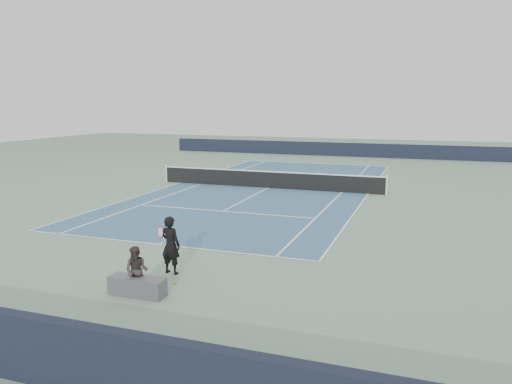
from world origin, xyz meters
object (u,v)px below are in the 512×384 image
(tennis_ball, at_px, (175,283))
(tennis_net, at_px, (268,179))
(spectator_bench, at_px, (137,278))
(tennis_player, at_px, (170,245))

(tennis_ball, bearing_deg, tennis_net, 98.68)
(spectator_bench, bearing_deg, tennis_net, 96.40)
(tennis_net, distance_m, spectator_bench, 16.05)
(tennis_net, xyz_separation_m, tennis_player, (1.79, -14.25, 0.32))
(tennis_ball, bearing_deg, spectator_bench, -116.80)
(tennis_net, distance_m, tennis_player, 14.37)
(tennis_net, relative_size, tennis_ball, 200.32)
(tennis_ball, relative_size, spectator_bench, 0.04)
(tennis_player, bearing_deg, spectator_bench, -90.12)
(tennis_ball, bearing_deg, tennis_player, 124.54)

